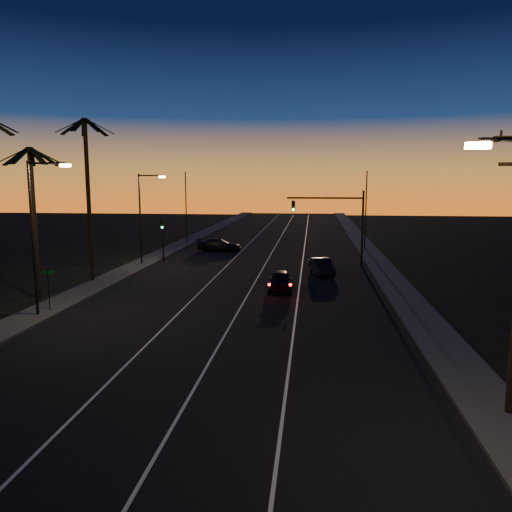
# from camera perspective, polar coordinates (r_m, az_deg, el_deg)

# --- Properties ---
(road) EXTENTS (20.00, 170.00, 0.01)m
(road) POSITION_cam_1_polar(r_m,az_deg,el_deg) (37.87, -1.10, -3.40)
(road) COLOR black
(road) RESTS_ON ground
(sidewalk_left) EXTENTS (2.40, 170.00, 0.16)m
(sidewalk_left) POSITION_cam_1_polar(r_m,az_deg,el_deg) (40.84, -16.89, -2.79)
(sidewalk_left) COLOR #333331
(sidewalk_left) RESTS_ON ground
(sidewalk_right) EXTENTS (2.40, 170.00, 0.16)m
(sidewalk_right) POSITION_cam_1_polar(r_m,az_deg,el_deg) (38.06, 15.90, -3.56)
(sidewalk_right) COLOR #333331
(sidewalk_right) RESTS_ON ground
(lane_stripe_left) EXTENTS (0.12, 160.00, 0.01)m
(lane_stripe_left) POSITION_cam_1_polar(r_m,az_deg,el_deg) (38.37, -5.55, -3.27)
(lane_stripe_left) COLOR silver
(lane_stripe_left) RESTS_ON road
(lane_stripe_mid) EXTENTS (0.12, 160.00, 0.01)m
(lane_stripe_mid) POSITION_cam_1_polar(r_m,az_deg,el_deg) (37.80, -0.34, -3.40)
(lane_stripe_mid) COLOR silver
(lane_stripe_mid) RESTS_ON road
(lane_stripe_right) EXTENTS (0.12, 160.00, 0.01)m
(lane_stripe_right) POSITION_cam_1_polar(r_m,az_deg,el_deg) (37.56, 4.98, -3.52)
(lane_stripe_right) COLOR silver
(lane_stripe_right) RESTS_ON road
(palm_mid) EXTENTS (4.25, 4.16, 10.03)m
(palm_mid) POSITION_cam_1_polar(r_m,az_deg,el_deg) (35.68, -24.11, 5.24)
(palm_mid) COLOR black
(palm_mid) RESTS_ON ground
(palm_far) EXTENTS (4.25, 4.16, 12.53)m
(palm_far) POSITION_cam_1_polar(r_m,az_deg,el_deg) (40.50, -18.67, 7.78)
(palm_far) COLOR black
(palm_far) RESTS_ON ground
(streetlight_left_near) EXTENTS (2.55, 0.26, 9.00)m
(streetlight_left_near) POSITION_cam_1_polar(r_m,az_deg,el_deg) (31.03, -23.75, 3.14)
(streetlight_left_near) COLOR black
(streetlight_left_near) RESTS_ON ground
(streetlight_left_far) EXTENTS (2.55, 0.26, 8.50)m
(streetlight_left_far) POSITION_cam_1_polar(r_m,az_deg,el_deg) (47.43, -12.77, 4.98)
(streetlight_left_far) COLOR black
(streetlight_left_far) RESTS_ON ground
(street_sign) EXTENTS (0.70, 0.06, 2.60)m
(street_sign) POSITION_cam_1_polar(r_m,az_deg,el_deg) (32.45, -22.63, -3.13)
(street_sign) COLOR black
(street_sign) RESTS_ON ground
(signal_mast) EXTENTS (7.10, 0.41, 7.00)m
(signal_mast) POSITION_cam_1_polar(r_m,az_deg,el_deg) (46.86, 9.23, 4.70)
(signal_mast) COLOR black
(signal_mast) RESTS_ON ground
(signal_post) EXTENTS (0.28, 0.37, 4.20)m
(signal_post) POSITION_cam_1_polar(r_m,az_deg,el_deg) (49.12, -10.61, 2.63)
(signal_post) COLOR black
(signal_post) RESTS_ON ground
(far_pole_left) EXTENTS (0.14, 0.14, 9.00)m
(far_pole_left) POSITION_cam_1_polar(r_m,az_deg,el_deg) (63.81, -8.00, 5.49)
(far_pole_left) COLOR black
(far_pole_left) RESTS_ON ground
(far_pole_right) EXTENTS (0.14, 0.14, 9.00)m
(far_pole_right) POSITION_cam_1_polar(r_m,az_deg,el_deg) (59.13, 12.44, 5.13)
(far_pole_right) COLOR black
(far_pole_right) RESTS_ON ground
(lead_car) EXTENTS (1.90, 4.74, 1.42)m
(lead_car) POSITION_cam_1_polar(r_m,az_deg,el_deg) (36.14, 2.78, -2.83)
(lead_car) COLOR black
(lead_car) RESTS_ON road
(right_car) EXTENTS (2.26, 4.38, 1.38)m
(right_car) POSITION_cam_1_polar(r_m,az_deg,el_deg) (42.42, 7.52, -1.22)
(right_car) COLOR black
(right_car) RESTS_ON road
(cross_car) EXTENTS (4.91, 2.03, 1.42)m
(cross_car) POSITION_cam_1_polar(r_m,az_deg,el_deg) (56.15, -4.24, 1.26)
(cross_car) COLOR black
(cross_car) RESTS_ON road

